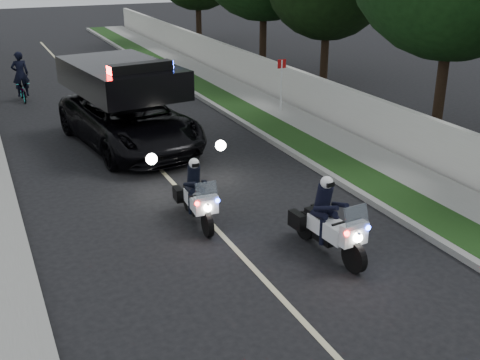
# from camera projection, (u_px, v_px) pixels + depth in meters

# --- Properties ---
(ground) EXTENTS (120.00, 120.00, 0.00)m
(ground) POSITION_uv_depth(u_px,v_px,m) (309.00, 328.00, 10.04)
(ground) COLOR black
(ground) RESTS_ON ground
(curb_right) EXTENTS (0.20, 60.00, 0.15)m
(curb_right) POSITION_uv_depth(u_px,v_px,m) (262.00, 134.00, 20.05)
(curb_right) COLOR gray
(curb_right) RESTS_ON ground
(grass_verge) EXTENTS (1.20, 60.00, 0.16)m
(grass_verge) POSITION_uv_depth(u_px,v_px,m) (280.00, 132.00, 20.32)
(grass_verge) COLOR #193814
(grass_verge) RESTS_ON ground
(sidewalk_right) EXTENTS (1.40, 60.00, 0.16)m
(sidewalk_right) POSITION_uv_depth(u_px,v_px,m) (313.00, 127.00, 20.82)
(sidewalk_right) COLOR gray
(sidewalk_right) RESTS_ON ground
(property_wall) EXTENTS (0.22, 60.00, 1.50)m
(property_wall) POSITION_uv_depth(u_px,v_px,m) (338.00, 106.00, 20.96)
(property_wall) COLOR beige
(property_wall) RESTS_ON ground
(curb_left) EXTENTS (0.20, 60.00, 0.15)m
(curb_left) POSITION_uv_depth(u_px,v_px,m) (5.00, 170.00, 16.88)
(curb_left) COLOR gray
(curb_left) RESTS_ON ground
(lane_marking) EXTENTS (0.12, 50.00, 0.01)m
(lane_marking) POSITION_uv_depth(u_px,v_px,m) (145.00, 153.00, 18.49)
(lane_marking) COLOR #BFB78C
(lane_marking) RESTS_ON ground
(police_moto_left) EXTENTS (0.74, 1.85, 1.55)m
(police_moto_left) POSITION_uv_depth(u_px,v_px,m) (197.00, 222.00, 13.88)
(police_moto_left) COLOR white
(police_moto_left) RESTS_ON ground
(police_moto_right) EXTENTS (0.87, 2.06, 1.70)m
(police_moto_right) POSITION_uv_depth(u_px,v_px,m) (327.00, 253.00, 12.45)
(police_moto_right) COLOR silver
(police_moto_right) RESTS_ON ground
(police_suv) EXTENTS (3.77, 6.69, 3.08)m
(police_suv) POSITION_uv_depth(u_px,v_px,m) (131.00, 146.00, 19.09)
(police_suv) COLOR black
(police_suv) RESTS_ON ground
(bicycle) EXTENTS (0.59, 1.55, 0.80)m
(bicycle) POSITION_uv_depth(u_px,v_px,m) (24.00, 101.00, 24.70)
(bicycle) COLOR black
(bicycle) RESTS_ON ground
(cyclist) EXTENTS (0.68, 0.47, 1.84)m
(cyclist) POSITION_uv_depth(u_px,v_px,m) (24.00, 101.00, 24.70)
(cyclist) COLOR black
(cyclist) RESTS_ON ground
(sign_post) EXTENTS (0.36, 0.36, 2.18)m
(sign_post) POSITION_uv_depth(u_px,v_px,m) (280.00, 115.00, 22.68)
(sign_post) COLOR #B70D21
(sign_post) RESTS_ON ground
(tree_right_b) EXTENTS (8.12, 8.12, 11.47)m
(tree_right_b) POSITION_uv_depth(u_px,v_px,m) (435.00, 131.00, 20.63)
(tree_right_b) COLOR #173E14
(tree_right_b) RESTS_ON ground
(tree_right_c) EXTENTS (6.08, 6.08, 9.43)m
(tree_right_c) POSITION_uv_depth(u_px,v_px,m) (323.00, 84.00, 27.59)
(tree_right_c) COLOR black
(tree_right_c) RESTS_ON ground
(tree_right_d) EXTENTS (7.54, 7.54, 11.33)m
(tree_right_d) POSITION_uv_depth(u_px,v_px,m) (263.00, 69.00, 30.94)
(tree_right_d) COLOR #163A13
(tree_right_d) RESTS_ON ground
(tree_right_e) EXTENTS (7.23, 7.23, 9.66)m
(tree_right_e) POSITION_uv_depth(u_px,v_px,m) (199.00, 43.00, 39.32)
(tree_right_e) COLOR black
(tree_right_e) RESTS_ON ground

